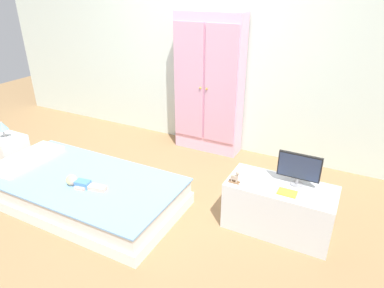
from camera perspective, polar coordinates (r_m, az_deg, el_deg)
ground_plane at (r=3.26m, az=-8.90°, el=-10.25°), size 10.00×10.00×0.02m
back_wall at (r=4.06m, az=3.31°, el=17.96°), size 6.40×0.05×2.70m
bed at (r=3.34m, az=-17.75°, el=-7.47°), size 1.83×0.94×0.26m
pillow at (r=3.76m, az=-25.97°, el=-2.24°), size 0.32×0.67×0.06m
doll at (r=3.14m, az=-18.58°, el=-6.16°), size 0.39×0.15×0.10m
nightstand at (r=4.21m, az=-28.46°, el=-1.42°), size 0.32×0.32×0.38m
table_lamp at (r=4.09m, az=-29.38°, el=2.59°), size 0.12×0.12×0.19m
wardrobe at (r=3.98m, az=2.85°, el=9.89°), size 0.79×0.29×1.62m
tv_stand at (r=2.92m, az=14.41°, el=-10.33°), size 0.86×0.41×0.42m
tv_monitor at (r=2.77m, az=17.61°, el=-3.81°), size 0.33×0.10×0.27m
rocking_horse_toy at (r=2.74m, az=7.29°, el=-5.61°), size 0.09×0.04×0.11m
book_yellow at (r=2.71m, az=15.76°, el=-7.91°), size 0.14×0.10×0.01m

